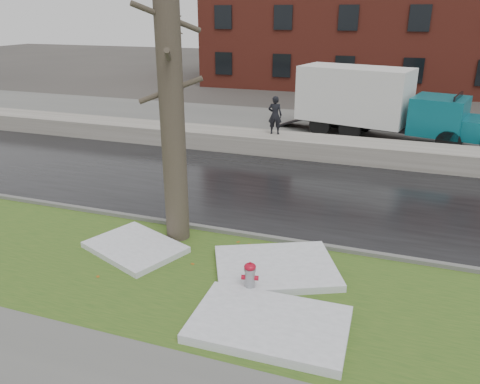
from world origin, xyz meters
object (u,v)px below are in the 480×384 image
(fire_hydrant, at_px, (250,277))
(tree, at_px, (171,93))
(box_truck, at_px, (375,102))
(worker, at_px, (275,115))

(fire_hydrant, relative_size, tree, 0.10)
(tree, xyz_separation_m, box_truck, (3.84, 12.06, -2.03))
(tree, distance_m, worker, 8.69)
(fire_hydrant, distance_m, box_truck, 14.03)
(box_truck, height_order, worker, box_truck)
(tree, distance_m, box_truck, 12.82)
(tree, bearing_deg, fire_hydrant, -36.29)
(fire_hydrant, distance_m, worker, 10.59)
(worker, bearing_deg, tree, 84.23)
(tree, relative_size, worker, 4.69)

